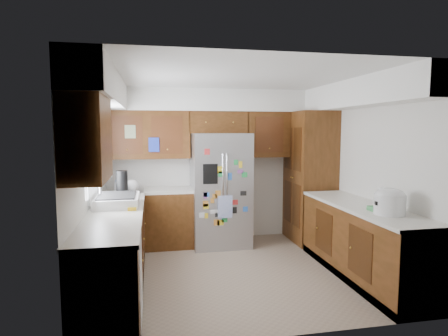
{
  "coord_description": "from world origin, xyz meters",
  "views": [
    {
      "loc": [
        -1.07,
        -4.63,
        1.85
      ],
      "look_at": [
        -0.11,
        0.35,
        1.33
      ],
      "focal_mm": 30.0,
      "sensor_mm": 36.0,
      "label": 1
    }
  ],
  "objects_px": {
    "rice_cooker": "(390,201)",
    "pantry": "(310,177)",
    "paper_towel": "(384,201)",
    "fridge": "(220,190)"
  },
  "relations": [
    {
      "from": "pantry",
      "to": "paper_towel",
      "type": "bearing_deg",
      "value": -90.97
    },
    {
      "from": "rice_cooker",
      "to": "paper_towel",
      "type": "xyz_separation_m",
      "value": [
        -0.03,
        0.04,
        -0.01
      ]
    },
    {
      "from": "pantry",
      "to": "rice_cooker",
      "type": "xyz_separation_m",
      "value": [
        -0.0,
        -2.14,
        -0.0
      ]
    },
    {
      "from": "pantry",
      "to": "rice_cooker",
      "type": "height_order",
      "value": "pantry"
    },
    {
      "from": "pantry",
      "to": "fridge",
      "type": "height_order",
      "value": "pantry"
    },
    {
      "from": "fridge",
      "to": "paper_towel",
      "type": "height_order",
      "value": "fridge"
    },
    {
      "from": "pantry",
      "to": "paper_towel",
      "type": "height_order",
      "value": "pantry"
    },
    {
      "from": "rice_cooker",
      "to": "pantry",
      "type": "bearing_deg",
      "value": 89.99
    },
    {
      "from": "fridge",
      "to": "paper_towel",
      "type": "distance_m",
      "value": 2.6
    },
    {
      "from": "fridge",
      "to": "paper_towel",
      "type": "bearing_deg",
      "value": -55.69
    }
  ]
}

